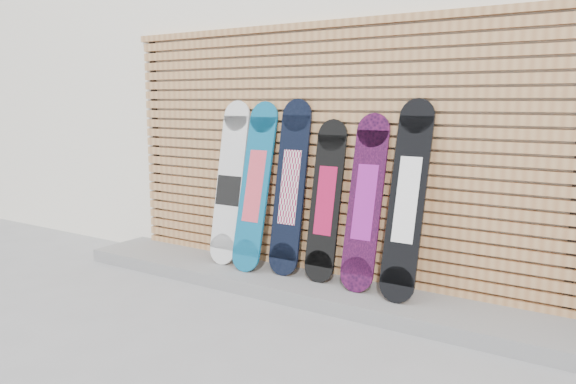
# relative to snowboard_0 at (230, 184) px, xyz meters

# --- Properties ---
(ground) EXTENTS (80.00, 80.00, 0.00)m
(ground) POSITION_rel_snowboard_0_xyz_m (1.01, -0.78, -0.87)
(ground) COLOR gray
(ground) RESTS_ON ground
(building) EXTENTS (12.00, 5.00, 3.60)m
(building) POSITION_rel_snowboard_0_xyz_m (1.51, 2.72, 0.93)
(building) COLOR white
(building) RESTS_ON ground
(concrete_step) EXTENTS (4.60, 0.70, 0.12)m
(concrete_step) POSITION_rel_snowboard_0_xyz_m (0.86, -0.10, -0.81)
(concrete_step) COLOR slate
(concrete_step) RESTS_ON ground
(slat_wall) EXTENTS (4.26, 0.08, 2.29)m
(slat_wall) POSITION_rel_snowboard_0_xyz_m (0.86, 0.19, 0.34)
(slat_wall) COLOR #B07949
(slat_wall) RESTS_ON ground
(snowboard_0) EXTENTS (0.29, 0.32, 1.52)m
(snowboard_0) POSITION_rel_snowboard_0_xyz_m (0.00, 0.00, 0.00)
(snowboard_0) COLOR silver
(snowboard_0) RESTS_ON concrete_step
(snowboard_1) EXTENTS (0.29, 0.39, 1.51)m
(snowboard_1) POSITION_rel_snowboard_0_xyz_m (0.31, -0.03, 0.01)
(snowboard_1) COLOR #0D5A83
(snowboard_1) RESTS_ON concrete_step
(snowboard_2) EXTENTS (0.29, 0.30, 1.53)m
(snowboard_2) POSITION_rel_snowboard_0_xyz_m (0.66, 0.02, 0.02)
(snowboard_2) COLOR black
(snowboard_2) RESTS_ON concrete_step
(snowboard_3) EXTENTS (0.27, 0.29, 1.36)m
(snowboard_3) POSITION_rel_snowboard_0_xyz_m (1.02, 0.02, -0.07)
(snowboard_3) COLOR black
(snowboard_3) RESTS_ON concrete_step
(snowboard_4) EXTENTS (0.28, 0.34, 1.42)m
(snowboard_4) POSITION_rel_snowboard_0_xyz_m (1.39, -0.01, -0.04)
(snowboard_4) COLOR black
(snowboard_4) RESTS_ON concrete_step
(snowboard_5) EXTENTS (0.28, 0.40, 1.54)m
(snowboard_5) POSITION_rel_snowboard_0_xyz_m (1.75, -0.03, 0.02)
(snowboard_5) COLOR black
(snowboard_5) RESTS_ON concrete_step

